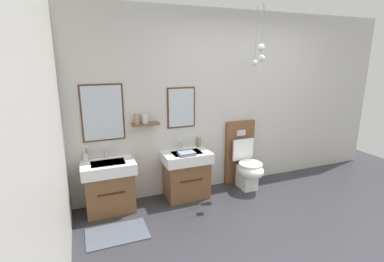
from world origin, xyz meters
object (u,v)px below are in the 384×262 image
(vanity_sink_right, at_px, (186,173))
(toilet, at_px, (245,163))
(vanity_sink_left, at_px, (109,185))
(toothbrush_cup, at_px, (86,156))
(folded_hand_towel, at_px, (187,154))
(soap_dispenser, at_px, (199,142))

(vanity_sink_right, distance_m, toilet, 0.95)
(vanity_sink_left, height_order, vanity_sink_right, same)
(vanity_sink_right, distance_m, toothbrush_cup, 1.36)
(toothbrush_cup, bearing_deg, folded_hand_towel, -12.51)
(soap_dispenser, relative_size, folded_hand_towel, 0.78)
(vanity_sink_left, relative_size, soap_dispenser, 3.91)
(toothbrush_cup, bearing_deg, vanity_sink_left, -31.03)
(vanity_sink_left, xyz_separation_m, soap_dispenser, (1.31, 0.16, 0.39))
(soap_dispenser, bearing_deg, folded_hand_towel, -135.96)
(vanity_sink_left, relative_size, toothbrush_cup, 3.23)
(vanity_sink_right, xyz_separation_m, toothbrush_cup, (-1.30, 0.15, 0.37))
(soap_dispenser, bearing_deg, toothbrush_cup, -179.63)
(vanity_sink_left, height_order, toothbrush_cup, toothbrush_cup)
(vanity_sink_left, bearing_deg, toilet, -0.29)
(vanity_sink_left, height_order, soap_dispenser, soap_dispenser)
(vanity_sink_left, relative_size, folded_hand_towel, 3.04)
(folded_hand_towel, bearing_deg, vanity_sink_left, 172.71)
(toilet, relative_size, toothbrush_cup, 4.83)
(vanity_sink_left, relative_size, vanity_sink_right, 1.00)
(vanity_sink_right, bearing_deg, folded_hand_towel, -107.16)
(toilet, bearing_deg, toothbrush_cup, 175.93)
(toilet, distance_m, toothbrush_cup, 2.29)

